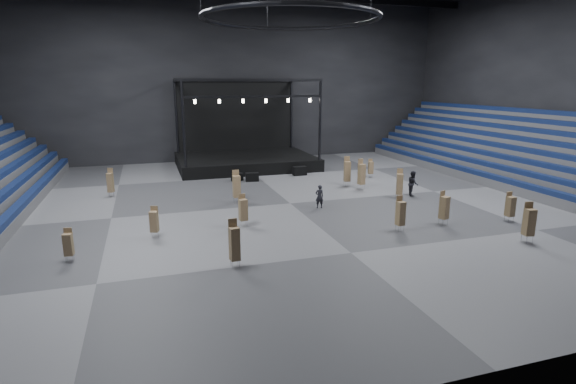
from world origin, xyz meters
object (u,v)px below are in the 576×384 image
object	(u,v)px
chair_stack_3	(529,221)
chair_stack_4	(347,171)
chair_stack_0	(243,209)
stage	(244,153)
chair_stack_13	(510,206)
flight_case_mid	(252,177)
chair_stack_10	(444,207)
crew_member	(413,183)
flight_case_right	(300,171)
chair_stack_8	(362,174)
flight_case_left	(237,177)
chair_stack_1	(400,184)
chair_stack_12	(68,244)
man_center	(319,197)
chair_stack_9	(371,167)
chair_stack_5	(237,186)
chair_stack_2	(400,213)
chair_stack_6	(234,243)
chair_stack_7	(110,182)
chair_stack_11	(154,221)

from	to	relation	value
chair_stack_3	chair_stack_4	bearing A→B (deg)	114.87
chair_stack_0	stage	bearing A→B (deg)	69.60
chair_stack_13	flight_case_mid	bearing A→B (deg)	124.66
chair_stack_10	crew_member	bearing A→B (deg)	51.53
flight_case_right	chair_stack_8	world-z (taller)	chair_stack_8
flight_case_left	chair_stack_4	size ratio (longest dim) A/B	0.40
crew_member	flight_case_right	bearing A→B (deg)	52.36
chair_stack_1	chair_stack_4	xyz separation A→B (m)	(-1.92, 5.36, 0.11)
flight_case_mid	chair_stack_12	distance (m)	20.42
chair_stack_4	chair_stack_13	world-z (taller)	chair_stack_4
chair_stack_0	man_center	distance (m)	6.57
chair_stack_1	flight_case_right	bearing A→B (deg)	135.81
chair_stack_0	chair_stack_12	xyz separation A→B (m)	(-9.53, -2.99, -0.16)
chair_stack_1	chair_stack_9	distance (m)	8.29
chair_stack_5	chair_stack_12	bearing A→B (deg)	-140.53
chair_stack_0	chair_stack_12	distance (m)	9.99
chair_stack_2	chair_stack_6	world-z (taller)	chair_stack_6
chair_stack_6	chair_stack_12	world-z (taller)	chair_stack_6
chair_stack_0	crew_member	world-z (taller)	chair_stack_0
chair_stack_2	crew_member	size ratio (longest dim) A/B	1.11
chair_stack_1	chair_stack_6	distance (m)	17.24
chair_stack_13	chair_stack_7	bearing A→B (deg)	146.34
crew_member	stage	bearing A→B (deg)	53.08
chair_stack_5	chair_stack_10	xyz separation A→B (m)	(11.42, -9.17, -0.14)
chair_stack_6	chair_stack_9	world-z (taller)	chair_stack_6
flight_case_right	chair_stack_10	size ratio (longest dim) A/B	0.59
chair_stack_5	man_center	xyz separation A→B (m)	(5.37, -3.18, -0.45)
chair_stack_0	crew_member	bearing A→B (deg)	6.07
chair_stack_9	chair_stack_13	world-z (taller)	chair_stack_13
flight_case_left	flight_case_right	world-z (taller)	flight_case_right
chair_stack_12	chair_stack_8	bearing A→B (deg)	32.06
chair_stack_11	man_center	size ratio (longest dim) A/B	1.10
flight_case_mid	chair_stack_8	xyz separation A→B (m)	(8.08, -5.80, 0.93)
chair_stack_7	stage	bearing A→B (deg)	54.86
stage	chair_stack_2	size ratio (longest dim) A/B	6.40
chair_stack_3	chair_stack_2	bearing A→B (deg)	157.75
flight_case_left	chair_stack_6	world-z (taller)	chair_stack_6
chair_stack_2	chair_stack_12	xyz separation A→B (m)	(-18.38, 0.79, -0.21)
stage	flight_case_right	size ratio (longest dim) A/B	10.82
man_center	crew_member	world-z (taller)	crew_member
chair_stack_1	chair_stack_11	xyz separation A→B (m)	(-18.21, -3.51, -0.23)
chair_stack_3	chair_stack_5	size ratio (longest dim) A/B	0.94
chair_stack_11	chair_stack_13	xyz separation A→B (m)	(21.91, -3.75, 0.05)
chair_stack_9	man_center	bearing A→B (deg)	-127.49
chair_stack_4	chair_stack_10	xyz separation A→B (m)	(1.19, -11.84, -0.19)
chair_stack_1	chair_stack_13	bearing A→B (deg)	-38.62
flight_case_left	man_center	xyz separation A→B (m)	(3.82, -10.81, 0.50)
stage	flight_case_left	xyz separation A→B (m)	(-2.20, -7.24, -1.11)
chair_stack_6	chair_stack_11	size ratio (longest dim) A/B	1.30
stage	chair_stack_5	bearing A→B (deg)	-104.17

